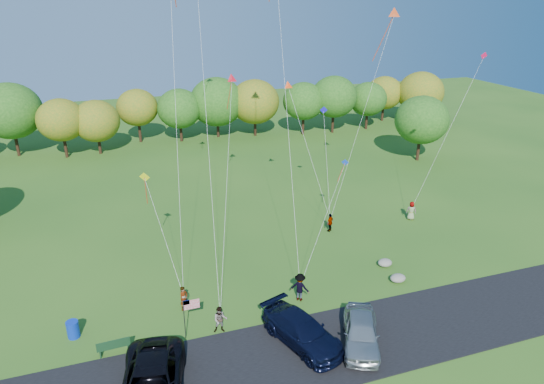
{
  "coord_description": "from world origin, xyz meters",
  "views": [
    {
      "loc": [
        -9.08,
        -23.12,
        17.91
      ],
      "look_at": [
        0.8,
        6.0,
        5.28
      ],
      "focal_mm": 32.0,
      "sensor_mm": 36.0,
      "label": 1
    }
  ],
  "objects_px": {
    "trash_barrel": "(73,329)",
    "minivan_silver": "(361,332)",
    "flyer_b": "(220,320)",
    "park_bench": "(114,346)",
    "minivan_navy": "(302,331)",
    "flyer_a": "(184,298)",
    "flyer_e": "(411,211)",
    "flyer_d": "(330,223)",
    "flyer_c": "(300,287)"
  },
  "relations": [
    {
      "from": "trash_barrel",
      "to": "minivan_silver",
      "type": "bearing_deg",
      "value": -21.12
    },
    {
      "from": "flyer_b",
      "to": "minivan_navy",
      "type": "bearing_deg",
      "value": -18.33
    },
    {
      "from": "minivan_silver",
      "to": "park_bench",
      "type": "height_order",
      "value": "minivan_silver"
    },
    {
      "from": "flyer_c",
      "to": "trash_barrel",
      "type": "xyz_separation_m",
      "value": [
        -13.35,
        0.76,
        -0.42
      ]
    },
    {
      "from": "minivan_silver",
      "to": "park_bench",
      "type": "bearing_deg",
      "value": -170.1
    },
    {
      "from": "minivan_silver",
      "to": "flyer_c",
      "type": "height_order",
      "value": "flyer_c"
    },
    {
      "from": "flyer_b",
      "to": "park_bench",
      "type": "height_order",
      "value": "flyer_b"
    },
    {
      "from": "flyer_e",
      "to": "trash_barrel",
      "type": "height_order",
      "value": "flyer_e"
    },
    {
      "from": "minivan_silver",
      "to": "flyer_a",
      "type": "relative_size",
      "value": 2.96
    },
    {
      "from": "flyer_e",
      "to": "trash_barrel",
      "type": "distance_m",
      "value": 27.63
    },
    {
      "from": "park_bench",
      "to": "flyer_b",
      "type": "bearing_deg",
      "value": -2.64
    },
    {
      "from": "flyer_d",
      "to": "trash_barrel",
      "type": "xyz_separation_m",
      "value": [
        -19.21,
        -7.32,
        -0.26
      ]
    },
    {
      "from": "flyer_a",
      "to": "flyer_d",
      "type": "relative_size",
      "value": 1.03
    },
    {
      "from": "trash_barrel",
      "to": "flyer_b",
      "type": "bearing_deg",
      "value": -15.62
    },
    {
      "from": "minivan_silver",
      "to": "trash_barrel",
      "type": "bearing_deg",
      "value": -175.74
    },
    {
      "from": "flyer_c",
      "to": "flyer_d",
      "type": "height_order",
      "value": "flyer_c"
    },
    {
      "from": "flyer_d",
      "to": "park_bench",
      "type": "distance_m",
      "value": 19.58
    },
    {
      "from": "minivan_navy",
      "to": "park_bench",
      "type": "xyz_separation_m",
      "value": [
        -9.82,
        2.42,
        -0.33
      ]
    },
    {
      "from": "minivan_navy",
      "to": "flyer_c",
      "type": "height_order",
      "value": "flyer_c"
    },
    {
      "from": "flyer_a",
      "to": "flyer_d",
      "type": "xyz_separation_m",
      "value": [
        12.9,
        6.75,
        -0.02
      ]
    },
    {
      "from": "flyer_d",
      "to": "flyer_e",
      "type": "xyz_separation_m",
      "value": [
        7.48,
        -0.2,
        0.04
      ]
    },
    {
      "from": "flyer_c",
      "to": "park_bench",
      "type": "bearing_deg",
      "value": 47.24
    },
    {
      "from": "minivan_silver",
      "to": "flyer_d",
      "type": "xyz_separation_m",
      "value": [
        4.28,
        13.09,
        -0.09
      ]
    },
    {
      "from": "flyer_e",
      "to": "flyer_b",
      "type": "bearing_deg",
      "value": 56.01
    },
    {
      "from": "flyer_a",
      "to": "flyer_e",
      "type": "distance_m",
      "value": 21.41
    },
    {
      "from": "minivan_navy",
      "to": "flyer_e",
      "type": "xyz_separation_m",
      "value": [
        14.77,
        11.76,
        -0.03
      ]
    },
    {
      "from": "flyer_c",
      "to": "trash_barrel",
      "type": "bearing_deg",
      "value": 36.61
    },
    {
      "from": "park_bench",
      "to": "trash_barrel",
      "type": "relative_size",
      "value": 1.71
    },
    {
      "from": "flyer_c",
      "to": "flyer_e",
      "type": "height_order",
      "value": "flyer_c"
    },
    {
      "from": "flyer_d",
      "to": "park_bench",
      "type": "xyz_separation_m",
      "value": [
        -17.1,
        -9.54,
        -0.26
      ]
    },
    {
      "from": "minivan_navy",
      "to": "flyer_a",
      "type": "distance_m",
      "value": 7.66
    },
    {
      "from": "minivan_silver",
      "to": "flyer_b",
      "type": "relative_size",
      "value": 2.86
    },
    {
      "from": "trash_barrel",
      "to": "park_bench",
      "type": "bearing_deg",
      "value": -46.4
    },
    {
      "from": "flyer_c",
      "to": "flyer_d",
      "type": "bearing_deg",
      "value": -86.06
    },
    {
      "from": "flyer_a",
      "to": "flyer_e",
      "type": "relative_size",
      "value": 0.98
    },
    {
      "from": "park_bench",
      "to": "trash_barrel",
      "type": "xyz_separation_m",
      "value": [
        -2.11,
        2.22,
        -0.0
      ]
    },
    {
      "from": "minivan_navy",
      "to": "flyer_d",
      "type": "distance_m",
      "value": 14.01
    },
    {
      "from": "minivan_navy",
      "to": "park_bench",
      "type": "bearing_deg",
      "value": 146.76
    },
    {
      "from": "minivan_silver",
      "to": "trash_barrel",
      "type": "xyz_separation_m",
      "value": [
        -14.93,
        5.77,
        -0.35
      ]
    },
    {
      "from": "flyer_b",
      "to": "park_bench",
      "type": "distance_m",
      "value": 5.82
    },
    {
      "from": "minivan_navy",
      "to": "trash_barrel",
      "type": "xyz_separation_m",
      "value": [
        -11.93,
        4.64,
        -0.33
      ]
    },
    {
      "from": "flyer_b",
      "to": "flyer_d",
      "type": "height_order",
      "value": "flyer_b"
    },
    {
      "from": "park_bench",
      "to": "flyer_a",
      "type": "bearing_deg",
      "value": 30.95
    },
    {
      "from": "flyer_a",
      "to": "flyer_e",
      "type": "height_order",
      "value": "flyer_e"
    },
    {
      "from": "flyer_b",
      "to": "flyer_d",
      "type": "xyz_separation_m",
      "value": [
        11.29,
        9.54,
        -0.05
      ]
    },
    {
      "from": "minivan_silver",
      "to": "flyer_b",
      "type": "distance_m",
      "value": 7.85
    },
    {
      "from": "minivan_navy",
      "to": "flyer_a",
      "type": "bearing_deg",
      "value": 117.79
    },
    {
      "from": "minivan_navy",
      "to": "flyer_b",
      "type": "xyz_separation_m",
      "value": [
        -4.0,
        2.42,
        -0.02
      ]
    },
    {
      "from": "park_bench",
      "to": "trash_barrel",
      "type": "height_order",
      "value": "trash_barrel"
    },
    {
      "from": "minivan_navy",
      "to": "trash_barrel",
      "type": "height_order",
      "value": "minivan_navy"
    }
  ]
}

